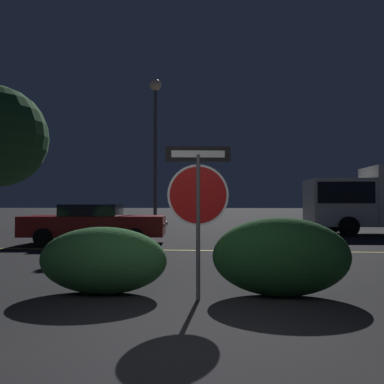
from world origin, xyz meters
name	(u,v)px	position (x,y,z in m)	size (l,w,h in m)	color
ground_plane	(178,353)	(0.00, 0.00, 0.00)	(260.00, 260.00, 0.00)	black
road_center_stripe	(209,250)	(0.00, 7.54, 0.00)	(43.05, 0.12, 0.01)	gold
stop_sign	(198,193)	(0.05, 1.90, 1.51)	(0.93, 0.14, 2.18)	#4C4C51
hedge_bush_2	(103,260)	(-1.41, 2.14, 0.50)	(1.96, 0.89, 1.01)	#285B2D
hedge_bush_3	(281,257)	(1.26, 2.20, 0.58)	(2.02, 0.86, 1.16)	#19421E
passing_car_2	(95,223)	(-3.93, 9.01, 0.70)	(4.88, 2.34, 1.35)	maroon
street_lamp	(155,126)	(-2.67, 13.31, 4.92)	(0.52, 0.52, 7.08)	#4C4C51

